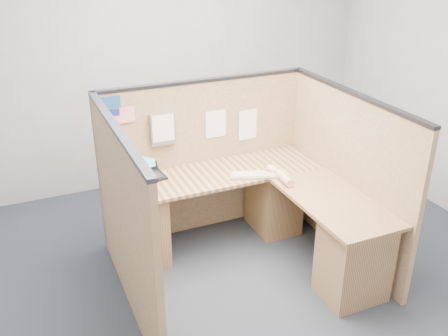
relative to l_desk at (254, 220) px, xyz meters
name	(u,v)px	position (x,y,z in m)	size (l,w,h in m)	color
floor	(249,279)	(-0.18, -0.29, -0.39)	(5.00, 5.00, 0.00)	#21252F
wall_back	(163,64)	(-0.18, 1.96, 1.01)	(5.00, 5.00, 0.00)	#9B9DA0
cubicle_partitions	(229,180)	(-0.18, 0.14, 0.38)	(2.06, 1.83, 1.53)	brown
l_desk	(254,220)	(0.00, 0.00, 0.00)	(1.95, 1.75, 0.73)	brown
laptop	(144,170)	(-0.82, 0.60, 0.40)	(0.35, 0.34, 0.24)	black
keyboard	(253,175)	(0.08, 0.19, 0.35)	(0.46, 0.29, 0.03)	gray
mouse	(271,171)	(0.26, 0.19, 0.36)	(0.11, 0.07, 0.05)	#B9B9BD
hand_forearm	(280,175)	(0.28, 0.05, 0.38)	(0.11, 0.39, 0.08)	#DF927A
blue_poster	(110,110)	(-1.05, 0.68, 0.96)	(0.19, 0.00, 0.25)	navy
american_flag	(119,118)	(-0.98, 0.67, 0.89)	(0.22, 0.01, 0.38)	olive
file_holder	(163,129)	(-0.61, 0.66, 0.73)	(0.23, 0.05, 0.29)	slate
paper_left	(216,124)	(-0.08, 0.68, 0.70)	(0.21, 0.00, 0.26)	white
paper_right	(249,124)	(0.27, 0.68, 0.64)	(0.24, 0.00, 0.30)	white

